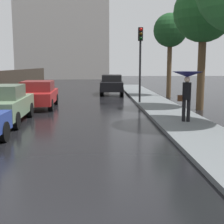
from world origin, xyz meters
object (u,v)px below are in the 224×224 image
Objects in this scene: car_black_near_kerb at (112,84)px; street_tree_near at (170,31)px; street_tree_far at (204,13)px; car_green_far_lane at (4,104)px; car_red_far_ahead at (38,94)px; pedestrian_with_umbrella_near at (187,81)px; traffic_light at (140,51)px.

street_tree_near is (4.00, -2.65, 3.85)m from car_black_near_kerb.
street_tree_far is (4.23, -8.96, 4.08)m from car_black_near_kerb.
street_tree_far reaches higher than car_green_far_lane.
street_tree_near reaches higher than car_red_far_ahead.
car_green_far_lane is at bearing -159.98° from street_tree_far.
car_black_near_kerb is at bearing -67.34° from pedestrian_with_umbrella_near.
car_black_near_kerb is at bearing 101.59° from traffic_light.
street_tree_far reaches higher than pedestrian_with_umbrella_near.
car_green_far_lane is 10.53m from street_tree_far.
pedestrian_with_umbrella_near is 0.45× the size of traffic_light.
pedestrian_with_umbrella_near is at bearing -81.07° from traffic_light.
car_black_near_kerb is at bearing 115.25° from street_tree_far.
car_green_far_lane is (-4.88, -12.28, -0.02)m from car_black_near_kerb.
street_tree_far is at bearing -102.61° from pedestrian_with_umbrella_near.
car_red_far_ahead is at bearing -148.63° from street_tree_near.
car_green_far_lane is at bearing 81.42° from car_red_far_ahead.
street_tree_near is 0.92× the size of street_tree_far.
car_black_near_kerb is 7.20m from traffic_light.
car_green_far_lane is 2.14× the size of pedestrian_with_umbrella_near.
street_tree_near reaches higher than car_black_near_kerb.
street_tree_near is at bearing -150.78° from car_red_far_ahead.
car_black_near_kerb is 1.08× the size of car_red_far_ahead.
car_black_near_kerb is at bearing -113.28° from car_green_far_lane.
traffic_light reaches higher than car_black_near_kerb.
street_tree_far is (1.87, 4.01, 3.16)m from pedestrian_with_umbrella_near.
car_red_far_ahead is at bearing -25.47° from pedestrian_with_umbrella_near.
street_tree_near is at bearing -30.95° from car_black_near_kerb.
pedestrian_with_umbrella_near is 6.52m from traffic_light.
pedestrian_with_umbrella_near is (2.36, -12.97, 0.92)m from car_black_near_kerb.
traffic_light reaches higher than car_red_far_ahead.
car_red_far_ahead is 0.65× the size of street_tree_far.
car_black_near_kerb is 13.22m from pedestrian_with_umbrella_near.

